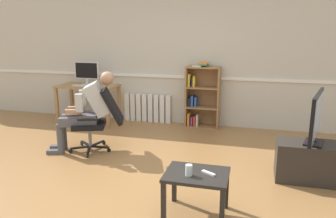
# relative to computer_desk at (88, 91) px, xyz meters

# --- Properties ---
(ground_plane) EXTENTS (18.00, 18.00, 0.00)m
(ground_plane) POSITION_rel_computer_desk_xyz_m (1.82, -2.15, -0.64)
(ground_plane) COLOR olive
(back_wall) EXTENTS (12.00, 0.13, 2.70)m
(back_wall) POSITION_rel_computer_desk_xyz_m (1.82, 0.50, 0.71)
(back_wall) COLOR beige
(back_wall) RESTS_ON ground_plane
(computer_desk) EXTENTS (1.15, 0.62, 0.76)m
(computer_desk) POSITION_rel_computer_desk_xyz_m (0.00, 0.00, 0.00)
(computer_desk) COLOR #9E7547
(computer_desk) RESTS_ON ground_plane
(imac_monitor) EXTENTS (0.50, 0.14, 0.44)m
(imac_monitor) POSITION_rel_computer_desk_xyz_m (-0.05, 0.08, 0.37)
(imac_monitor) COLOR silver
(imac_monitor) RESTS_ON computer_desk
(keyboard) EXTENTS (0.42, 0.12, 0.02)m
(keyboard) POSITION_rel_computer_desk_xyz_m (-0.02, -0.14, 0.13)
(keyboard) COLOR silver
(keyboard) RESTS_ON computer_desk
(computer_mouse) EXTENTS (0.06, 0.10, 0.03)m
(computer_mouse) POSITION_rel_computer_desk_xyz_m (0.27, -0.12, 0.13)
(computer_mouse) COLOR white
(computer_mouse) RESTS_ON computer_desk
(bookshelf) EXTENTS (0.63, 0.29, 1.22)m
(bookshelf) POSITION_rel_computer_desk_xyz_m (2.17, 0.29, -0.07)
(bookshelf) COLOR olive
(bookshelf) RESTS_ON ground_plane
(radiator) EXTENTS (0.96, 0.08, 0.56)m
(radiator) POSITION_rel_computer_desk_xyz_m (1.09, 0.39, -0.36)
(radiator) COLOR white
(radiator) RESTS_ON ground_plane
(office_chair) EXTENTS (0.85, 0.69, 0.96)m
(office_chair) POSITION_rel_computer_desk_xyz_m (0.92, -1.36, -0.12)
(office_chair) COLOR black
(office_chair) RESTS_ON ground_plane
(person_seated) EXTENTS (1.02, 0.62, 1.21)m
(person_seated) POSITION_rel_computer_desk_xyz_m (0.75, -1.42, 0.01)
(person_seated) COLOR #4C4C51
(person_seated) RESTS_ON ground_plane
(tv_stand) EXTENTS (0.83, 0.43, 0.48)m
(tv_stand) POSITION_rel_computer_desk_xyz_m (3.87, -1.65, -0.40)
(tv_stand) COLOR #2D2823
(tv_stand) RESTS_ON ground_plane
(tv_screen) EXTENTS (0.27, 0.86, 0.61)m
(tv_screen) POSITION_rel_computer_desk_xyz_m (3.87, -1.65, 0.16)
(tv_screen) COLOR black
(tv_screen) RESTS_ON tv_stand
(coffee_table) EXTENTS (0.61, 0.48, 0.45)m
(coffee_table) POSITION_rel_computer_desk_xyz_m (2.66, -2.79, -0.27)
(coffee_table) COLOR black
(coffee_table) RESTS_ON ground_plane
(drinking_glass) EXTENTS (0.07, 0.07, 0.11)m
(drinking_glass) POSITION_rel_computer_desk_xyz_m (2.59, -2.86, -0.14)
(drinking_glass) COLOR silver
(drinking_glass) RESTS_ON coffee_table
(spare_remote) EXTENTS (0.15, 0.11, 0.02)m
(spare_remote) POSITION_rel_computer_desk_xyz_m (2.77, -2.78, -0.18)
(spare_remote) COLOR white
(spare_remote) RESTS_ON coffee_table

